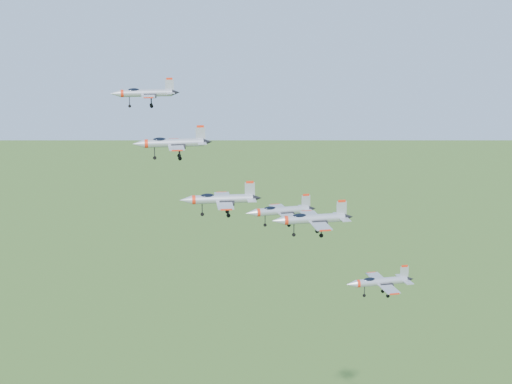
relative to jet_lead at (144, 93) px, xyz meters
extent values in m
cylinder|color=#9FA3AB|center=(0.33, -0.02, -0.03)|extent=(8.40, 1.71, 1.20)
cone|color=#9FA3AB|center=(-4.66, 0.28, -0.03)|extent=(1.74, 1.30, 1.20)
cone|color=black|center=(5.14, -0.31, -0.03)|extent=(1.36, 1.10, 1.02)
ellipsoid|color=black|center=(-1.70, 0.10, 0.43)|extent=(2.09, 0.99, 0.76)
cube|color=#9FA3AB|center=(0.36, -2.62, -0.26)|extent=(2.37, 4.20, 0.13)
cube|color=#9FA3AB|center=(0.67, 2.56, -0.26)|extent=(2.37, 4.20, 0.13)
cube|color=#9FA3AB|center=(4.12, -0.25, 1.22)|extent=(1.39, 0.19, 1.95)
cube|color=red|center=(4.12, -0.25, 2.24)|extent=(1.03, 0.19, 0.32)
cylinder|color=#9FA3AB|center=(3.58, -8.62, -6.94)|extent=(9.19, 1.98, 1.32)
cone|color=#9FA3AB|center=(-1.88, -8.22, -6.94)|extent=(1.92, 1.45, 1.32)
cone|color=black|center=(8.83, -9.01, -6.94)|extent=(1.50, 1.22, 1.12)
ellipsoid|color=black|center=(1.35, -8.45, -6.45)|extent=(2.29, 1.11, 0.84)
cube|color=#9FA3AB|center=(3.57, -11.46, -7.20)|extent=(2.65, 4.62, 0.14)
cube|color=#9FA3AB|center=(3.99, -5.81, -7.20)|extent=(2.65, 4.62, 0.14)
cube|color=#9FA3AB|center=(7.72, -8.92, -5.58)|extent=(1.52, 0.23, 2.13)
cube|color=red|center=(7.72, -8.92, -4.46)|extent=(1.12, 0.22, 0.35)
cylinder|color=#9FA3AB|center=(7.57, -27.29, -11.50)|extent=(8.21, 2.14, 1.17)
cone|color=#9FA3AB|center=(2.73, -26.70, -11.50)|extent=(1.75, 1.36, 1.17)
cone|color=black|center=(12.24, -27.85, -11.50)|extent=(1.37, 1.14, 1.00)
ellipsoid|color=black|center=(5.60, -27.05, -11.06)|extent=(2.07, 1.08, 0.74)
cube|color=#9FA3AB|center=(7.45, -29.82, -11.72)|extent=(2.54, 4.19, 0.13)
cube|color=#9FA3AB|center=(8.06, -24.80, -11.72)|extent=(2.54, 4.19, 0.13)
cube|color=#9FA3AB|center=(11.25, -27.73, -10.28)|extent=(1.36, 0.27, 1.90)
cube|color=red|center=(11.25, -27.73, -9.29)|extent=(1.00, 0.24, 0.32)
cylinder|color=#9FA3AB|center=(22.10, -5.40, -19.97)|extent=(9.23, 1.59, 1.33)
cone|color=#9FA3AB|center=(16.59, -5.56, -19.97)|extent=(1.87, 1.38, 1.33)
cone|color=black|center=(27.41, -5.25, -19.97)|extent=(1.46, 1.17, 1.13)
ellipsoid|color=black|center=(19.86, -5.46, -19.47)|extent=(2.27, 1.02, 0.84)
cube|color=#9FA3AB|center=(22.39, -8.25, -20.22)|extent=(2.47, 4.56, 0.14)
cube|color=#9FA3AB|center=(22.23, -2.54, -20.22)|extent=(2.47, 4.56, 0.14)
cube|color=#9FA3AB|center=(26.29, -5.28, -18.59)|extent=(1.53, 0.17, 2.14)
cube|color=red|center=(26.29, -5.28, -17.46)|extent=(1.13, 0.17, 0.36)
cylinder|color=#9FA3AB|center=(22.78, -20.50, -17.18)|extent=(9.34, 1.80, 1.34)
cone|color=#9FA3AB|center=(17.21, -20.22, -17.18)|extent=(1.92, 1.43, 1.34)
cone|color=black|center=(28.13, -20.77, -17.18)|extent=(1.50, 1.21, 1.14)
ellipsoid|color=black|center=(20.51, -20.39, -16.67)|extent=(2.31, 1.08, 0.85)
cube|color=#9FA3AB|center=(22.84, -23.40, -17.44)|extent=(2.60, 4.65, 0.14)
cube|color=#9FA3AB|center=(23.13, -17.63, -17.44)|extent=(2.60, 4.65, 0.14)
cube|color=#9FA3AB|center=(27.00, -20.71, -15.79)|extent=(1.55, 0.20, 2.17)
cube|color=red|center=(27.00, -20.71, -14.65)|extent=(1.14, 0.20, 0.36)
cylinder|color=#9FA3AB|center=(39.29, -8.83, -33.05)|extent=(9.34, 1.46, 1.35)
cone|color=#9FA3AB|center=(33.70, -8.76, -33.05)|extent=(1.88, 1.37, 1.35)
cone|color=black|center=(44.68, -8.89, -33.05)|extent=(1.46, 1.16, 1.14)
ellipsoid|color=black|center=(37.02, -8.80, -32.55)|extent=(2.29, 1.00, 0.85)
cube|color=#9FA3AB|center=(39.47, -11.73, -33.31)|extent=(2.44, 4.59, 0.15)
cube|color=#9FA3AB|center=(39.54, -5.93, -33.31)|extent=(2.44, 4.59, 0.15)
cube|color=#9FA3AB|center=(43.54, -8.88, -31.65)|extent=(1.56, 0.14, 2.18)
cube|color=red|center=(43.54, -8.88, -30.52)|extent=(1.14, 0.16, 0.36)
camera|label=1|loc=(-9.59, -117.74, 12.37)|focal=50.00mm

